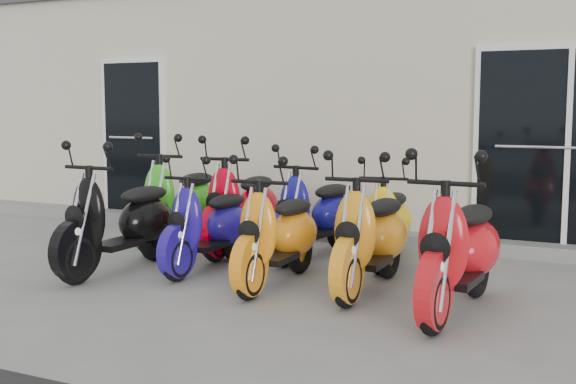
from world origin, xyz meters
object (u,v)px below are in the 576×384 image
Objects in this scene: scooter_back_green at (180,189)px; scooter_back_blue at (315,201)px; scooter_front_orange_a at (278,219)px; scooter_front_blue at (209,212)px; scooter_back_yellow at (389,209)px; scooter_front_red at (460,231)px; scooter_back_red at (242,193)px; scooter_front_orange_b at (371,220)px; scooter_front_black at (119,206)px.

scooter_back_blue is at bearing -0.94° from scooter_back_green.
scooter_front_blue is at bearing 162.05° from scooter_front_orange_a.
scooter_back_blue reaches higher than scooter_back_yellow.
scooter_back_blue is (-0.18, 1.28, 0.01)m from scooter_front_orange_a.
scooter_front_red is 1.07× the size of scooter_back_blue.
scooter_back_green is at bearing 177.60° from scooter_back_red.
scooter_back_blue is (-1.02, 1.11, -0.01)m from scooter_front_orange_b.
scooter_front_red is at bearing 1.52° from scooter_front_black.
scooter_front_black reaches higher than scooter_front_blue.
scooter_back_red is (-0.16, 0.96, 0.07)m from scooter_front_blue.
scooter_front_orange_b is at bearing -2.35° from scooter_front_blue.
scooter_back_red is 1.07× the size of scooter_back_blue.
scooter_front_orange_a is 0.92× the size of scooter_front_red.
scooter_front_black is at bearing -127.14° from scooter_back_blue.
scooter_back_red is at bearing -168.09° from scooter_back_blue.
scooter_back_red is 0.88m from scooter_back_blue.
scooter_back_yellow is (1.53, 1.08, -0.02)m from scooter_front_blue.
scooter_front_red is 1.89m from scooter_back_yellow.
scooter_front_orange_a is 0.86m from scooter_front_orange_b.
scooter_back_red is at bearing 129.34° from scooter_front_orange_a.
scooter_back_green is (-0.24, 1.39, 0.01)m from scooter_front_black.
scooter_front_black is at bearing -175.46° from scooter_front_orange_a.
scooter_front_orange_b is (0.84, 0.16, 0.03)m from scooter_front_orange_a.
scooter_front_blue is (0.76, 0.44, -0.07)m from scooter_front_black.
scooter_front_blue is 1.75m from scooter_front_orange_b.
scooter_front_orange_b is 1.51m from scooter_back_blue.
scooter_front_orange_b is at bearing -39.07° from scooter_back_blue.
scooter_front_black is at bearing -153.96° from scooter_back_yellow.
scooter_front_orange_b is 0.95× the size of scooter_back_green.
scooter_front_black is 1.06× the size of scooter_back_blue.
scooter_back_green is at bearing 158.40° from scooter_front_orange_b.
scooter_back_green is 0.84m from scooter_back_red.
scooter_front_orange_a is 0.96× the size of scooter_front_orange_b.
scooter_front_blue is 0.94m from scooter_front_orange_a.
scooter_back_green is at bearing -169.59° from scooter_back_blue.
scooter_back_red is at bearing -2.52° from scooter_back_green.
scooter_back_yellow is at bearing 99.55° from scooter_front_orange_b.
scooter_front_orange_b is 0.93m from scooter_front_red.
scooter_back_red is at bearing 176.60° from scooter_back_yellow.
scooter_back_blue is 1.09× the size of scooter_back_yellow.
scooter_back_red reaches higher than scooter_front_orange_b.
scooter_back_red is (-2.76, 1.42, -0.00)m from scooter_front_red.
scooter_front_red is 0.99× the size of scooter_back_green.
scooter_front_orange_a is 0.91× the size of scooter_back_green.
scooter_front_orange_b is 1.02× the size of scooter_back_blue.
scooter_front_black is at bearing -83.45° from scooter_back_green.
scooter_back_green is 1.07× the size of scooter_back_blue.
scooter_front_red is at bearing -9.23° from scooter_front_blue.
scooter_front_orange_b is at bearing 9.72° from scooter_front_black.
scooter_front_blue is 1.24m from scooter_back_blue.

